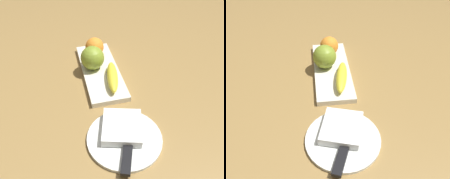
# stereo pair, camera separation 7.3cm
# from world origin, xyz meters

# --- Properties ---
(ground_plane) EXTENTS (2.40, 2.40, 0.00)m
(ground_plane) POSITION_xyz_m (0.00, 0.00, 0.00)
(ground_plane) COLOR olive
(fruit_tray) EXTENTS (0.33, 0.12, 0.02)m
(fruit_tray) POSITION_xyz_m (0.00, -0.00, 0.01)
(fruit_tray) COLOR white
(fruit_tray) RESTS_ON ground_plane
(apple) EXTENTS (0.08, 0.08, 0.08)m
(apple) POSITION_xyz_m (0.02, 0.02, 0.06)
(apple) COLOR olive
(apple) RESTS_ON fruit_tray
(banana) EXTENTS (0.16, 0.06, 0.04)m
(banana) POSITION_xyz_m (-0.07, -0.03, 0.04)
(banana) COLOR yellow
(banana) RESTS_ON fruit_tray
(orange_near_apple) EXTENTS (0.07, 0.07, 0.07)m
(orange_near_apple) POSITION_xyz_m (0.10, -0.00, 0.05)
(orange_near_apple) COLOR orange
(orange_near_apple) RESTS_ON fruit_tray
(dinner_plate) EXTENTS (0.20, 0.20, 0.01)m
(dinner_plate) POSITION_xyz_m (-0.30, -0.00, 0.01)
(dinner_plate) COLOR white
(dinner_plate) RESTS_ON ground_plane
(folded_napkin) EXTENTS (0.14, 0.13, 0.02)m
(folded_napkin) POSITION_xyz_m (-0.28, -0.00, 0.02)
(folded_napkin) COLOR white
(folded_napkin) RESTS_ON dinner_plate
(knife) EXTENTS (0.18, 0.09, 0.01)m
(knife) POSITION_xyz_m (-0.35, 0.01, 0.01)
(knife) COLOR silver
(knife) RESTS_ON dinner_plate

